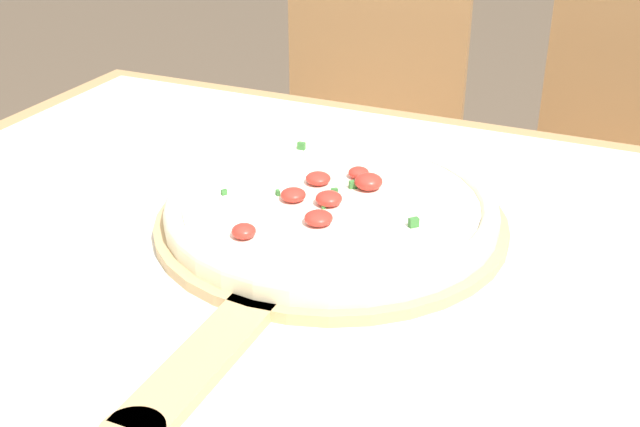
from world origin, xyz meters
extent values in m
cube|color=#A87F51|center=(0.00, 0.00, 0.73)|extent=(1.13, 1.01, 0.03)
cylinder|color=#A87F51|center=(-0.51, 0.45, 0.36)|extent=(0.06, 0.06, 0.71)
cube|color=silver|center=(0.00, 0.00, 0.75)|extent=(1.05, 0.93, 0.00)
cylinder|color=tan|center=(0.02, 0.11, 0.75)|extent=(0.38, 0.38, 0.01)
cube|color=tan|center=(0.02, -0.15, 0.75)|extent=(0.04, 0.20, 0.01)
cylinder|color=beige|center=(0.02, 0.11, 0.77)|extent=(0.36, 0.36, 0.02)
torus|color=beige|center=(0.02, 0.11, 0.78)|extent=(0.36, 0.36, 0.02)
cylinder|color=white|center=(0.02, 0.11, 0.78)|extent=(0.32, 0.32, 0.00)
ellipsoid|color=red|center=(0.02, 0.18, 0.79)|extent=(0.02, 0.02, 0.01)
ellipsoid|color=red|center=(0.02, 0.10, 0.79)|extent=(0.03, 0.03, 0.01)
ellipsoid|color=red|center=(-0.03, 0.00, 0.79)|extent=(0.02, 0.02, 0.01)
ellipsoid|color=red|center=(0.04, 0.15, 0.79)|extent=(0.03, 0.03, 0.02)
ellipsoid|color=red|center=(-0.02, 0.09, 0.79)|extent=(0.03, 0.03, 0.01)
ellipsoid|color=red|center=(0.02, 0.06, 0.79)|extent=(0.03, 0.03, 0.01)
ellipsoid|color=red|center=(-0.02, 0.14, 0.79)|extent=(0.03, 0.03, 0.01)
cube|color=#387533|center=(-0.08, 0.23, 0.78)|extent=(0.01, 0.01, 0.01)
cube|color=#387533|center=(0.01, 0.12, 0.78)|extent=(0.01, 0.01, 0.01)
cube|color=#387533|center=(0.01, 0.09, 0.78)|extent=(0.01, 0.01, 0.01)
cube|color=#387533|center=(0.02, 0.15, 0.78)|extent=(0.01, 0.01, 0.01)
cube|color=#387533|center=(0.11, 0.09, 0.78)|extent=(0.01, 0.01, 0.01)
cube|color=#387533|center=(0.01, 0.11, 0.78)|extent=(0.01, 0.01, 0.01)
cube|color=#387533|center=(-0.04, 0.10, 0.78)|extent=(0.01, 0.01, 0.01)
cube|color=#387533|center=(-0.10, 0.08, 0.78)|extent=(0.01, 0.01, 0.01)
cube|color=#A37547|center=(-0.23, 0.78, 0.45)|extent=(0.44, 0.44, 0.02)
cube|color=#A37547|center=(-0.25, 0.96, 0.68)|extent=(0.38, 0.08, 0.44)
cylinder|color=#A37547|center=(-0.37, 0.60, 0.22)|extent=(0.04, 0.04, 0.44)
cylinder|color=#A37547|center=(-0.05, 0.64, 0.22)|extent=(0.04, 0.04, 0.44)
cylinder|color=#A37547|center=(-0.40, 0.92, 0.22)|extent=(0.04, 0.04, 0.44)
cylinder|color=#A37547|center=(-0.09, 0.96, 0.22)|extent=(0.04, 0.04, 0.44)
cube|color=#A37547|center=(0.28, 0.78, 0.45)|extent=(0.43, 0.43, 0.02)
cylinder|color=#A37547|center=(0.10, 0.64, 0.22)|extent=(0.04, 0.04, 0.44)
cylinder|color=#A37547|center=(0.13, 0.95, 0.22)|extent=(0.04, 0.04, 0.44)
camera|label=1|loc=(0.32, -0.60, 1.16)|focal=45.00mm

